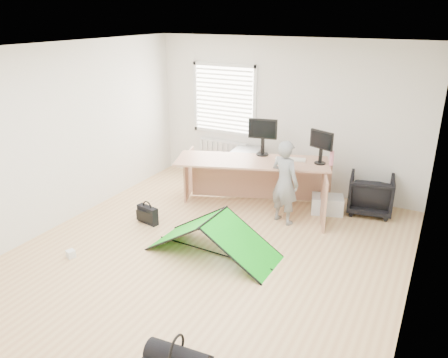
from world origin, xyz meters
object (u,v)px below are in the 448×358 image
at_px(thermos, 332,158).
at_px(office_chair, 371,194).
at_px(filing_cabinet, 246,169).
at_px(kite, 213,235).
at_px(monitor_left, 263,142).
at_px(desk, 251,184).
at_px(storage_crate, 327,204).
at_px(laptop_bag, 148,215).
at_px(person, 285,182).
at_px(monitor_right, 321,152).

relative_size(thermos, office_chair, 0.33).
xyz_separation_m(filing_cabinet, kite, (0.61, -2.38, -0.09)).
bearing_deg(thermos, monitor_left, -179.05).
relative_size(desk, storage_crate, 4.90).
xyz_separation_m(storage_crate, laptop_bag, (-2.37, -1.67, -0.00)).
height_order(monitor_left, office_chair, monitor_left).
relative_size(person, storage_crate, 2.63).
xyz_separation_m(desk, monitor_right, (1.02, 0.35, 0.62)).
xyz_separation_m(desk, storage_crate, (1.19, 0.40, -0.28)).
bearing_deg(storage_crate, laptop_bag, -144.83).
xyz_separation_m(monitor_left, monitor_right, (0.98, 0.01, -0.03)).
bearing_deg(monitor_right, desk, -139.27).
xyz_separation_m(monitor_left, laptop_bag, (-1.23, -1.61, -0.93)).
relative_size(monitor_left, monitor_right, 1.15).
distance_m(thermos, person, 0.86).
height_order(desk, kite, desk).
distance_m(monitor_left, thermos, 1.17).
height_order(thermos, storage_crate, thermos).
bearing_deg(monitor_left, kite, -96.71).
xyz_separation_m(thermos, kite, (-1.04, -1.97, -0.68)).
bearing_deg(person, monitor_right, -101.96).
xyz_separation_m(kite, laptop_bag, (-1.35, 0.34, -0.14)).
relative_size(monitor_left, storage_crate, 0.95).
distance_m(filing_cabinet, monitor_left, 0.96).
relative_size(desk, kite, 1.39).
height_order(thermos, laptop_bag, thermos).
distance_m(desk, filing_cabinet, 0.90).
distance_m(desk, monitor_right, 1.24).
height_order(office_chair, laptop_bag, office_chair).
relative_size(filing_cabinet, kite, 0.42).
xyz_separation_m(filing_cabinet, monitor_right, (1.48, -0.42, 0.67)).
xyz_separation_m(thermos, storage_crate, (-0.01, 0.04, -0.81)).
height_order(filing_cabinet, laptop_bag, filing_cabinet).
bearing_deg(storage_crate, kite, -117.09).
bearing_deg(thermos, kite, -117.87).
bearing_deg(thermos, laptop_bag, -145.67).
relative_size(desk, person, 1.86).
relative_size(monitor_right, kite, 0.23).
distance_m(monitor_left, kite, 2.10).
height_order(kite, storage_crate, kite).
bearing_deg(office_chair, filing_cabinet, -9.48).
distance_m(thermos, storage_crate, 0.82).
xyz_separation_m(monitor_right, office_chair, (0.77, 0.39, -0.72)).
relative_size(filing_cabinet, person, 0.56).
xyz_separation_m(monitor_left, person, (0.63, -0.59, -0.40)).
bearing_deg(monitor_left, laptop_bag, -137.53).
relative_size(desk, monitor_left, 5.16).
height_order(desk, monitor_left, monitor_left).
distance_m(monitor_right, thermos, 0.19).
distance_m(monitor_right, laptop_bag, 2.88).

